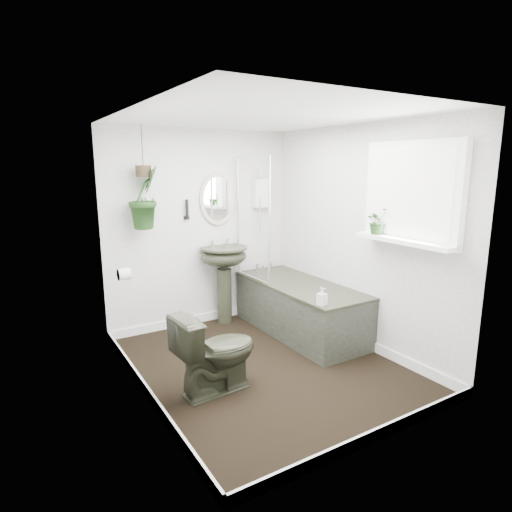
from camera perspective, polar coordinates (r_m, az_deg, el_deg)
floor at (r=4.26m, az=1.08°, el=-14.45°), size 2.30×2.80×0.02m
ceiling at (r=3.84m, az=1.23°, el=18.30°), size 2.30×2.80×0.02m
wall_back at (r=5.12m, az=-7.38°, el=3.59°), size 2.30×0.02×2.30m
wall_front at (r=2.83m, az=16.69°, el=-3.60°), size 2.30×0.02×2.30m
wall_left at (r=3.42m, az=-15.48°, el=-0.90°), size 0.02×2.80×2.30m
wall_right at (r=4.61m, az=13.43°, el=2.44°), size 0.02×2.80×2.30m
skirting at (r=4.24m, az=1.09°, el=-13.72°), size 2.30×2.80×0.10m
bathtub at (r=4.95m, az=5.85°, el=-6.91°), size 0.72×1.72×0.58m
bath_screen at (r=4.94m, az=-0.42°, el=4.92°), size 0.04×0.72×1.40m
shower_box at (r=5.39m, az=0.69°, el=8.39°), size 0.20×0.10×0.35m
oval_mirror at (r=5.13m, az=-5.10°, el=7.60°), size 0.46×0.03×0.62m
wall_sconce at (r=4.97m, az=-9.18°, el=6.20°), size 0.04×0.04×0.22m
toilet_roll_holder at (r=4.15m, az=-17.19°, el=-2.32°), size 0.11×0.11×0.11m
window_recess at (r=4.03m, az=20.10°, el=7.90°), size 0.08×1.00×0.90m
window_sill at (r=4.03m, az=19.05°, el=1.93°), size 0.18×1.00×0.04m
window_blinds at (r=4.00m, az=19.69°, el=7.89°), size 0.01×0.86×0.76m
toilet at (r=3.69m, az=-5.35°, el=-12.53°), size 0.73×0.46×0.72m
pedestal_sink at (r=5.20m, az=-4.25°, el=-3.83°), size 0.57×0.49×0.95m
sill_plant at (r=4.19m, az=15.95°, el=4.52°), size 0.25×0.23×0.25m
hanging_plant at (r=4.68m, az=-14.61°, el=7.57°), size 0.47×0.45×0.66m
soap_bottle at (r=4.13m, az=8.78°, el=-5.36°), size 0.09×0.09×0.17m
hanging_pot at (r=4.67m, az=-14.79°, el=10.88°), size 0.16×0.16×0.12m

